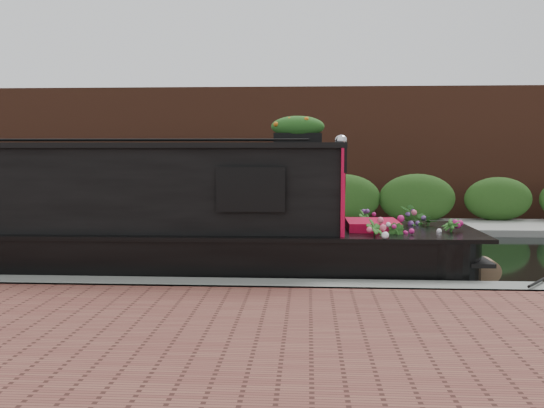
{
  "coord_description": "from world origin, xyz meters",
  "views": [
    {
      "loc": [
        1.35,
        -11.85,
        2.22
      ],
      "look_at": [
        0.67,
        -0.6,
        1.13
      ],
      "focal_mm": 40.0,
      "sensor_mm": 36.0,
      "label": 1
    }
  ],
  "objects": [
    {
      "name": "far_hedge",
      "position": [
        0.0,
        5.1,
        0.0
      ],
      "size": [
        40.0,
        1.1,
        2.8
      ],
      "primitive_type": "cube",
      "color": "#264C19",
      "rests_on": "ground"
    },
    {
      "name": "far_brick_wall",
      "position": [
        0.0,
        7.2,
        0.0
      ],
      "size": [
        40.0,
        1.0,
        8.0
      ],
      "primitive_type": "cube",
      "color": "#582C1D",
      "rests_on": "ground"
    },
    {
      "name": "ground",
      "position": [
        0.0,
        0.0,
        0.0
      ],
      "size": [
        80.0,
        80.0,
        0.0
      ],
      "primitive_type": "plane",
      "color": "black",
      "rests_on": "ground"
    },
    {
      "name": "near_bank_coping",
      "position": [
        0.0,
        -3.3,
        0.0
      ],
      "size": [
        40.0,
        0.6,
        0.5
      ],
      "primitive_type": "cube",
      "color": "slate",
      "rests_on": "ground"
    },
    {
      "name": "far_bank_path",
      "position": [
        0.0,
        4.2,
        0.0
      ],
      "size": [
        40.0,
        2.4,
        0.34
      ],
      "primitive_type": "cube",
      "color": "gray",
      "rests_on": "ground"
    },
    {
      "name": "rope_fender",
      "position": [
        4.28,
        -1.88,
        0.19
      ],
      "size": [
        0.38,
        0.43,
        0.38
      ],
      "primitive_type": "cylinder",
      "rotation": [
        1.57,
        0.0,
        0.0
      ],
      "color": "#866346",
      "rests_on": "ground"
    },
    {
      "name": "narrowboat",
      "position": [
        -2.41,
        -1.88,
        0.87
      ],
      "size": [
        12.51,
        2.37,
        2.93
      ],
      "rotation": [
        0.0,
        0.0,
        0.02
      ],
      "color": "black",
      "rests_on": "ground"
    }
  ]
}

